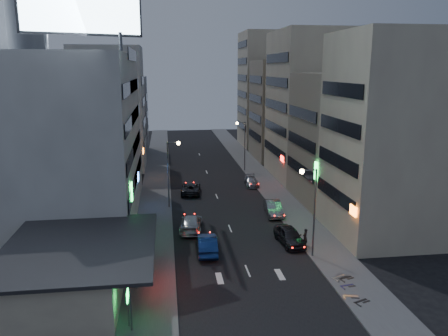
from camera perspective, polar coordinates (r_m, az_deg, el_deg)
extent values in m
plane|color=black|center=(34.06, 4.41, -16.20)|extent=(180.00, 180.00, 0.00)
cube|color=#4C4C4F|center=(61.34, -8.85, -2.85)|extent=(4.00, 120.00, 0.12)
cube|color=#4C4C4F|center=(63.00, 5.86, -2.34)|extent=(4.00, 120.00, 0.12)
cube|color=beige|center=(35.20, -19.79, -12.67)|extent=(8.00, 12.00, 3.60)
cube|color=black|center=(34.22, -18.38, -9.74)|extent=(11.00, 13.00, 0.25)
cube|color=black|center=(33.93, -11.37, -10.70)|extent=(0.12, 4.00, 0.90)
cube|color=#FF1E14|center=(33.93, -11.24, -10.70)|extent=(0.04, 3.70, 0.70)
cube|color=silver|center=(50.74, -19.63, 3.60)|extent=(14.00, 24.00, 18.00)
cube|color=beige|center=(45.48, 20.61, 3.80)|extent=(10.00, 11.00, 20.00)
cube|color=gray|center=(56.24, 15.43, 3.70)|extent=(11.00, 12.00, 16.00)
cube|color=beige|center=(67.79, 10.90, 7.98)|extent=(10.00, 14.00, 22.00)
cube|color=silver|center=(74.90, -14.72, 7.47)|extent=(11.00, 10.00, 20.00)
cube|color=gray|center=(88.05, -13.96, 6.63)|extent=(12.00, 10.00, 15.00)
cube|color=gray|center=(82.40, 7.87, 7.53)|extent=(11.00, 12.00, 18.00)
cube|color=beige|center=(95.84, 5.96, 10.11)|extent=(12.00, 12.00, 24.00)
cylinder|color=#595B60|center=(40.27, -22.19, 15.13)|extent=(0.30, 0.30, 1.50)
cylinder|color=#595B60|center=(39.28, -13.36, 15.79)|extent=(0.30, 0.30, 1.50)
cube|color=black|center=(39.94, -18.14, 19.72)|extent=(9.52, 3.75, 5.00)
cube|color=#B2D9EE|center=(39.73, -18.09, 19.76)|extent=(9.04, 3.34, 4.60)
cylinder|color=#595B60|center=(39.32, 11.73, -5.79)|extent=(0.16, 0.16, 8.00)
cylinder|color=#595B60|center=(38.04, 11.00, -0.28)|extent=(1.40, 0.10, 0.10)
sphere|color=#FFD88C|center=(37.88, 10.13, -0.46)|extent=(0.44, 0.44, 0.44)
cylinder|color=#595B60|center=(52.55, -7.30, -0.88)|extent=(0.16, 0.16, 8.00)
cylinder|color=#595B60|center=(51.77, -6.64, 3.34)|extent=(1.40, 0.10, 0.10)
sphere|color=#FFD88C|center=(51.80, -5.98, 3.25)|extent=(0.44, 0.44, 0.44)
cylinder|color=#595B60|center=(71.32, 2.74, 2.85)|extent=(0.16, 0.16, 8.00)
cylinder|color=#595B60|center=(70.62, 2.21, 5.96)|extent=(1.40, 0.10, 0.10)
sphere|color=#FFD88C|center=(70.53, 1.73, 5.87)|extent=(0.44, 0.44, 0.44)
imported|color=#26272B|center=(42.89, 8.55, -8.75)|extent=(2.39, 4.99, 1.65)
imported|color=gray|center=(50.84, 6.45, -5.23)|extent=(2.08, 4.95, 1.59)
imported|color=#25252A|center=(59.13, -4.35, -2.63)|extent=(3.03, 5.61, 1.50)
imported|color=#96979D|center=(62.99, 3.60, -1.75)|extent=(2.02, 4.49, 1.28)
imported|color=navy|center=(40.60, -2.21, -9.89)|extent=(1.93, 5.02, 1.63)
imported|color=#ADB1B5|center=(45.93, -4.33, -7.19)|extent=(2.82, 5.69, 1.59)
imported|color=black|center=(42.35, 10.55, -8.90)|extent=(0.74, 0.72, 1.71)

